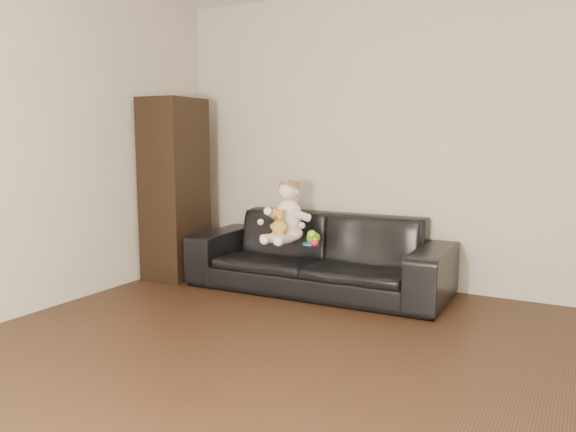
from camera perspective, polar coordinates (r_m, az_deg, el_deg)
The scene contains 9 objects.
wall_back at distance 4.93m, azimuth 15.04°, elevation 7.54°, with size 5.00×5.00×0.00m, color #B8AE9A.
sofa at distance 4.85m, azimuth 3.08°, elevation -3.81°, with size 2.22×0.87×0.65m, color black.
cabinet at distance 5.36m, azimuth -11.41°, elevation 2.71°, with size 0.42×0.57×1.67m, color black.
shelf_item at distance 5.33m, azimuth -11.36°, elevation 6.73°, with size 0.18×0.25×0.28m, color silver.
baby at distance 4.79m, azimuth -0.08°, elevation 0.14°, with size 0.39×0.47×0.53m.
teddy_bear at distance 4.66m, azimuth -0.92°, elevation -0.76°, with size 0.15×0.15×0.24m.
toy_green at distance 4.75m, azimuth 2.61°, elevation -2.22°, with size 0.11×0.14×0.10m, color #7ACE18.
toy_rattle at distance 4.61m, azimuth 2.74°, elevation -2.72°, with size 0.06×0.06×0.06m, color red.
toy_blue_disc at distance 4.68m, azimuth 2.19°, elevation -2.86°, with size 0.11×0.11×0.02m, color blue.
Camera 1 is at (1.16, -2.04, 1.32)m, focal length 35.00 mm.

